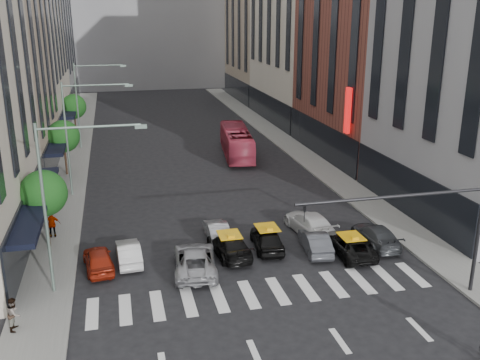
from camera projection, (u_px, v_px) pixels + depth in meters
ground at (275, 307)px, 27.02m from camera, size 160.00×160.00×0.00m
sidewalk_left at (73, 163)px, 52.28m from camera, size 3.00×96.00×0.15m
sidewalk_right at (296, 150)px, 57.36m from camera, size 3.00×96.00×0.15m
building_left_d at (39, 6)px, 79.03m from camera, size 8.00×18.00×30.00m
building_right_b at (364, 25)px, 51.89m from camera, size 8.00×18.00×26.00m
building_right_d at (260, 13)px, 86.84m from camera, size 8.00×18.00×28.00m
tree_near at (43, 193)px, 32.59m from camera, size 2.88×2.88×4.95m
tree_mid at (63, 136)px, 47.43m from camera, size 2.88×2.88×4.95m
tree_far at (74, 107)px, 62.27m from camera, size 2.88×2.88×4.95m
streetlamp_near at (62, 186)px, 26.73m from camera, size 5.38×0.25×9.00m
streetlamp_mid at (78, 124)px, 41.57m from camera, size 5.38×0.25×9.00m
streetlamp_far at (86, 94)px, 56.41m from camera, size 5.38×0.25×9.00m
traffic_signal at (432, 218)px, 26.44m from camera, size 10.10×0.20×6.00m
liberty_sign at (348, 111)px, 46.54m from camera, size 0.30×0.70×4.00m
car_red at (98, 259)px, 30.69m from camera, size 2.02×3.97×1.29m
car_white_front at (129, 252)px, 31.64m from camera, size 1.55×3.88×1.26m
car_silver at (195, 260)px, 30.51m from camera, size 2.90×5.35×1.43m
taxi_left at (229, 245)px, 32.53m from camera, size 2.34×4.78×1.34m
taxi_center at (267, 238)px, 33.38m from camera, size 2.03×4.29×1.42m
car_grey_mid at (315, 242)px, 33.02m from camera, size 1.86×4.12×1.31m
taxi_right at (351, 246)px, 32.60m from camera, size 2.05×4.34×1.20m
car_grey_curb at (376, 235)px, 33.97m from camera, size 1.95×4.59×1.32m
car_row2_left at (217, 230)px, 34.86m from camera, size 1.35×3.77×1.24m
car_row2_right at (309, 223)px, 35.75m from camera, size 2.51×5.22×1.47m
bus at (237, 142)px, 54.61m from camera, size 3.80×10.98×3.00m
pedestrian_near at (14, 314)px, 24.62m from camera, size 0.68×0.83×1.61m
pedestrian_far at (52, 224)px, 34.72m from camera, size 1.07×0.50×1.79m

